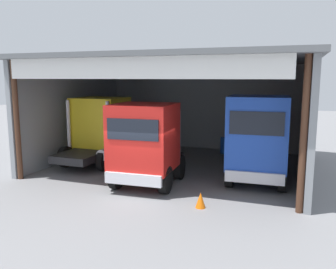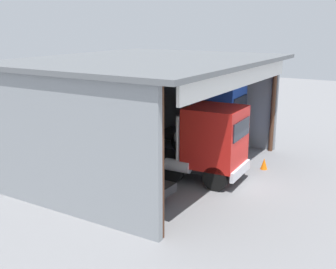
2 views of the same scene
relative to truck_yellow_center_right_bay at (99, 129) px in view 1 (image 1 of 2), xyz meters
name	(u,v)px [view 1 (image 1 of 2)]	position (x,y,z in m)	size (l,w,h in m)	color
ground_plane	(138,194)	(4.09, -4.01, -1.82)	(80.00, 80.00, 0.00)	slate
workshop_shed	(183,92)	(4.09, 1.73, 1.92)	(12.90, 10.60, 5.46)	gray
truck_yellow_center_right_bay	(99,129)	(0.00, 0.00, 0.00)	(2.74, 4.41, 3.46)	yellow
truck_red_yard_outside	(146,143)	(3.94, -2.91, 0.02)	(2.72, 4.52, 3.47)	red
truck_blue_center_bay	(257,139)	(8.26, -1.09, 0.16)	(2.69, 4.90, 3.78)	#1E47B7
oil_drum	(225,145)	(5.90, 4.58, -1.34)	(0.58, 0.58, 0.95)	#194CB2
tool_cart	(159,143)	(1.93, 3.86, -1.32)	(0.90, 0.60, 1.00)	#1E59A5
traffic_cone	(201,200)	(6.74, -4.57, -1.54)	(0.36, 0.36, 0.56)	orange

